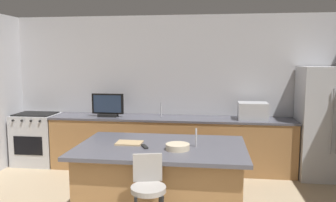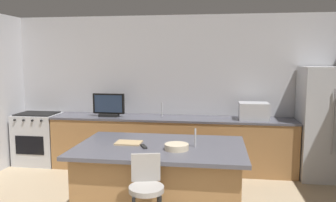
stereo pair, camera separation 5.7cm
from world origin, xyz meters
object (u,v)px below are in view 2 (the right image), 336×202
Objects in this scene: range_oven at (38,138)px; tv_remote at (144,146)px; kitchen_island at (161,181)px; refrigerator at (328,123)px; bar_stool_center at (146,197)px; microwave at (254,111)px; cutting_board at (129,143)px; fruit_bowl at (177,147)px; tv_monitor at (109,106)px.

range_oven is 3.12m from tv_remote.
refrigerator reaches higher than kitchen_island.
tv_remote is at bearing 90.49° from bar_stool_center.
tv_remote is (-0.17, 0.68, 0.31)m from bar_stool_center.
refrigerator reaches higher than bar_stool_center.
microwave reaches higher than bar_stool_center.
microwave is 0.48× the size of bar_stool_center.
refrigerator is 1.17m from microwave.
range_oven is 5.53× the size of tv_remote.
refrigerator is at bearing 36.20° from kitchen_island.
refrigerator is (2.42, 1.77, 0.44)m from kitchen_island.
range_oven is 3.03× the size of cutting_board.
fruit_bowl reaches higher than kitchen_island.
tv_remote reaches higher than kitchen_island.
fruit_bowl is 0.39m from tv_remote.
kitchen_island is at bearing -124.73° from microwave.
fruit_bowl reaches higher than tv_remote.
microwave reaches higher than kitchen_island.
refrigerator is 3.53m from bar_stool_center.
tv_monitor is at bearing -178.80° from microwave.
cutting_board is (0.81, -1.73, -0.19)m from tv_monitor.
kitchen_island is 0.50m from tv_remote.
fruit_bowl is 0.64m from cutting_board.
tv_monitor reaches higher than cutting_board.
tv_remote is at bearing -61.11° from tv_monitor.
kitchen_island is 6.42× the size of cutting_board.
kitchen_island is 4.15× the size of microwave.
bar_stool_center is at bearing -133.53° from refrigerator.
tv_monitor is at bearing 92.79° from tv_remote.
tv_monitor reaches higher than fruit_bowl.
kitchen_island is 3.56× the size of tv_monitor.
kitchen_island is at bearing 75.81° from bar_stool_center.
bar_stool_center is at bearing -116.00° from microwave.
bar_stool_center reaches higher than fruit_bowl.
range_oven is 3.44× the size of fruit_bowl.
refrigerator reaches higher than fruit_bowl.
kitchen_island is 7.28× the size of fruit_bowl.
microwave is 0.86× the size of tv_monitor.
refrigerator is 3.23× the size of tv_monitor.
bar_stool_center is (-2.43, -2.55, -0.30)m from refrigerator.
cutting_board reaches higher than kitchen_island.
kitchen_island is at bearing 4.29° from tv_remote.
bar_stool_center is at bearing -64.66° from cutting_board.
tv_monitor is 0.56× the size of bar_stool_center.
kitchen_island is 0.54m from fruit_bowl.
refrigerator is 3.20m from tv_remote.
tv_monitor is at bearing -2.11° from range_oven.
cutting_board is at bearing -148.49° from refrigerator.
bar_stool_center is 0.97m from cutting_board.
range_oven is at bearing 144.81° from fruit_bowl.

